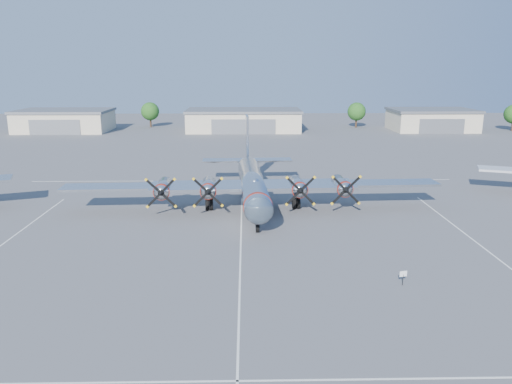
{
  "coord_description": "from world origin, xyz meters",
  "views": [
    {
      "loc": [
        0.5,
        -44.83,
        15.98
      ],
      "look_at": [
        1.55,
        5.63,
        3.2
      ],
      "focal_mm": 35.0,
      "sensor_mm": 36.0,
      "label": 1
    }
  ],
  "objects_px": {
    "hangar_west": "(65,120)",
    "info_placard": "(403,275)",
    "hangar_east": "(432,120)",
    "tree_west": "(150,111)",
    "hangar_center": "(244,120)",
    "tree_east": "(357,112)",
    "main_bomber_b29": "(252,205)"
  },
  "relations": [
    {
      "from": "main_bomber_b29",
      "to": "info_placard",
      "type": "bearing_deg",
      "value": -66.29
    },
    {
      "from": "info_placard",
      "to": "hangar_west",
      "type": "bearing_deg",
      "value": 106.87
    },
    {
      "from": "main_bomber_b29",
      "to": "hangar_west",
      "type": "bearing_deg",
      "value": 121.05
    },
    {
      "from": "hangar_east",
      "to": "tree_west",
      "type": "xyz_separation_m",
      "value": [
        -73.0,
        8.04,
        1.51
      ]
    },
    {
      "from": "tree_west",
      "to": "main_bomber_b29",
      "type": "height_order",
      "value": "tree_west"
    },
    {
      "from": "hangar_west",
      "to": "info_placard",
      "type": "relative_size",
      "value": 19.82
    },
    {
      "from": "hangar_east",
      "to": "tree_west",
      "type": "bearing_deg",
      "value": 173.72
    },
    {
      "from": "hangar_west",
      "to": "hangar_east",
      "type": "height_order",
      "value": "same"
    },
    {
      "from": "info_placard",
      "to": "main_bomber_b29",
      "type": "bearing_deg",
      "value": 101.21
    },
    {
      "from": "hangar_west",
      "to": "hangar_center",
      "type": "height_order",
      "value": "same"
    },
    {
      "from": "hangar_west",
      "to": "hangar_east",
      "type": "relative_size",
      "value": 1.1
    },
    {
      "from": "hangar_center",
      "to": "tree_east",
      "type": "height_order",
      "value": "tree_east"
    },
    {
      "from": "hangar_east",
      "to": "info_placard",
      "type": "relative_size",
      "value": 18.07
    },
    {
      "from": "hangar_center",
      "to": "hangar_east",
      "type": "xyz_separation_m",
      "value": [
        48.0,
        0.0,
        0.0
      ]
    },
    {
      "from": "hangar_center",
      "to": "tree_east",
      "type": "relative_size",
      "value": 4.31
    },
    {
      "from": "hangar_west",
      "to": "main_bomber_b29",
      "type": "bearing_deg",
      "value": -56.56
    },
    {
      "from": "hangar_center",
      "to": "tree_east",
      "type": "bearing_deg",
      "value": 11.38
    },
    {
      "from": "hangar_west",
      "to": "tree_west",
      "type": "distance_m",
      "value": 21.61
    },
    {
      "from": "hangar_west",
      "to": "hangar_center",
      "type": "distance_m",
      "value": 45.0
    },
    {
      "from": "hangar_center",
      "to": "main_bomber_b29",
      "type": "height_order",
      "value": "hangar_center"
    },
    {
      "from": "tree_east",
      "to": "hangar_west",
      "type": "bearing_deg",
      "value": -175.4
    },
    {
      "from": "hangar_west",
      "to": "hangar_center",
      "type": "bearing_deg",
      "value": -0.0
    },
    {
      "from": "hangar_center",
      "to": "hangar_west",
      "type": "bearing_deg",
      "value": 180.0
    },
    {
      "from": "hangar_west",
      "to": "tree_east",
      "type": "relative_size",
      "value": 3.4
    },
    {
      "from": "hangar_west",
      "to": "main_bomber_b29",
      "type": "relative_size",
      "value": 0.53
    },
    {
      "from": "hangar_center",
      "to": "tree_east",
      "type": "xyz_separation_m",
      "value": [
        30.0,
        6.04,
        1.51
      ]
    },
    {
      "from": "tree_east",
      "to": "main_bomber_b29",
      "type": "xyz_separation_m",
      "value": [
        -28.79,
        -76.02,
        -4.22
      ]
    },
    {
      "from": "hangar_east",
      "to": "tree_east",
      "type": "bearing_deg",
      "value": 161.46
    },
    {
      "from": "hangar_west",
      "to": "tree_west",
      "type": "xyz_separation_m",
      "value": [
        20.0,
        8.04,
        1.51
      ]
    },
    {
      "from": "hangar_center",
      "to": "main_bomber_b29",
      "type": "bearing_deg",
      "value": -89.01
    },
    {
      "from": "info_placard",
      "to": "tree_west",
      "type": "bearing_deg",
      "value": 95.44
    },
    {
      "from": "hangar_center",
      "to": "info_placard",
      "type": "bearing_deg",
      "value": -82.47
    }
  ]
}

